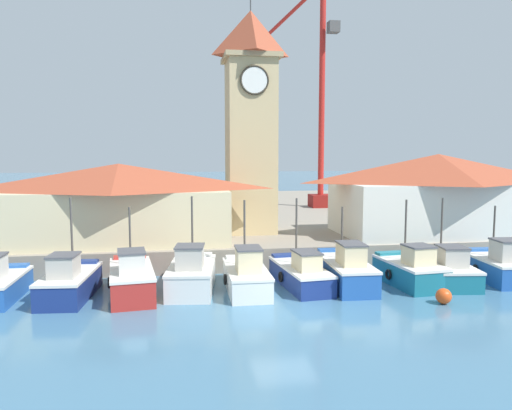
{
  "coord_description": "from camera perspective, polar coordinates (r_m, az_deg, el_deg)",
  "views": [
    {
      "loc": [
        -4.27,
        -19.45,
        6.55
      ],
      "look_at": [
        0.28,
        8.99,
        3.5
      ],
      "focal_mm": 35.0,
      "sensor_mm": 36.0,
      "label": 1
    }
  ],
  "objects": [
    {
      "name": "ground_plane",
      "position": [
        20.96,
        3.21,
        -12.17
      ],
      "size": [
        300.0,
        300.0,
        0.0
      ],
      "primitive_type": "plane",
      "color": "teal"
    },
    {
      "name": "quay_wharf",
      "position": [
        47.0,
        -3.8,
        -1.18
      ],
      "size": [
        120.0,
        40.0,
        1.29
      ],
      "primitive_type": "cube",
      "color": "gray",
      "rests_on": "ground"
    },
    {
      "name": "fishing_boat_left_outer",
      "position": [
        24.17,
        -20.54,
        -8.24
      ],
      "size": [
        2.28,
        4.63,
        4.5
      ],
      "color": "navy",
      "rests_on": "ground"
    },
    {
      "name": "fishing_boat_left_inner",
      "position": [
        23.78,
        -14.04,
        -8.15
      ],
      "size": [
        2.48,
        5.16,
        4.01
      ],
      "color": "#AD2823",
      "rests_on": "ground"
    },
    {
      "name": "fishing_boat_mid_left",
      "position": [
        24.03,
        -7.38,
        -7.85
      ],
      "size": [
        2.63,
        4.85,
        4.45
      ],
      "color": "silver",
      "rests_on": "ground"
    },
    {
      "name": "fishing_boat_center",
      "position": [
        23.83,
        -1.11,
        -8.05
      ],
      "size": [
        2.01,
        4.88,
        4.27
      ],
      "color": "silver",
      "rests_on": "ground"
    },
    {
      "name": "fishing_boat_mid_right",
      "position": [
        24.71,
        5.13,
        -7.77
      ],
      "size": [
        2.26,
        5.21,
        4.29
      ],
      "color": "navy",
      "rests_on": "ground"
    },
    {
      "name": "fishing_boat_right_inner",
      "position": [
        25.11,
        10.19,
        -7.31
      ],
      "size": [
        2.08,
        5.32,
        3.83
      ],
      "color": "#2356A8",
      "rests_on": "ground"
    },
    {
      "name": "fishing_boat_right_outer",
      "position": [
        25.98,
        17.22,
        -7.14
      ],
      "size": [
        2.39,
        4.31,
        4.2
      ],
      "color": "#196B7F",
      "rests_on": "ground"
    },
    {
      "name": "fishing_boat_far_right",
      "position": [
        27.05,
        20.79,
        -6.89
      ],
      "size": [
        2.62,
        4.91,
        4.24
      ],
      "color": "#196B7F",
      "rests_on": "ground"
    },
    {
      "name": "fishing_boat_end_right",
      "position": [
        28.59,
        25.98,
        -6.25
      ],
      "size": [
        2.43,
        4.42,
        3.79
      ],
      "color": "#2356A8",
      "rests_on": "ground"
    },
    {
      "name": "clock_tower",
      "position": [
        32.78,
        -0.61,
        10.01
      ],
      "size": [
        3.56,
        3.56,
        15.82
      ],
      "color": "tan",
      "rests_on": "quay_wharf"
    },
    {
      "name": "warehouse_left",
      "position": [
        29.78,
        -15.35,
        0.25
      ],
      "size": [
        12.85,
        5.42,
        4.61
      ],
      "color": "beige",
      "rests_on": "quay_wharf"
    },
    {
      "name": "warehouse_right",
      "position": [
        34.29,
        20.01,
        1.28
      ],
      "size": [
        12.98,
        7.0,
        5.15
      ],
      "color": "silver",
      "rests_on": "quay_wharf"
    },
    {
      "name": "port_crane_near",
      "position": [
        48.5,
        7.2,
        9.25
      ],
      "size": [
        6.15,
        8.91,
        21.04
      ],
      "color": "maroon",
      "rests_on": "quay_wharf"
    },
    {
      "name": "mooring_buoy",
      "position": [
        23.42,
        20.66,
        -9.72
      ],
      "size": [
        0.68,
        0.68,
        0.68
      ],
      "primitive_type": "sphere",
      "color": "#E54C19",
      "rests_on": "ground"
    },
    {
      "name": "dock_worker_near_tower",
      "position": [
        27.75,
        -7.74,
        -3.16
      ],
      "size": [
        0.34,
        0.22,
        1.62
      ],
      "color": "#33333D",
      "rests_on": "quay_wharf"
    },
    {
      "name": "dock_worker_along_quay",
      "position": [
        28.6,
        -8.49,
        -2.9
      ],
      "size": [
        0.34,
        0.22,
        1.62
      ],
      "color": "#33333D",
      "rests_on": "quay_wharf"
    }
  ]
}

